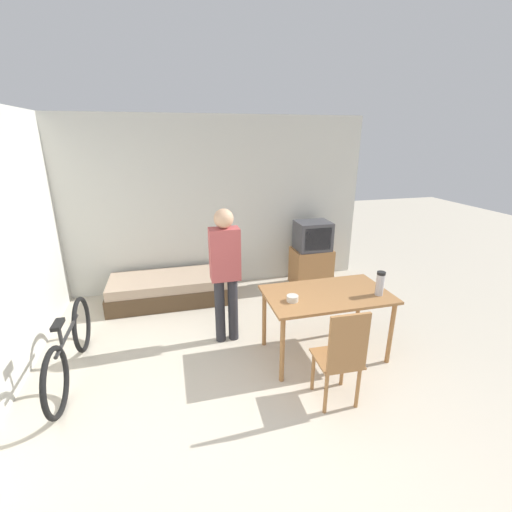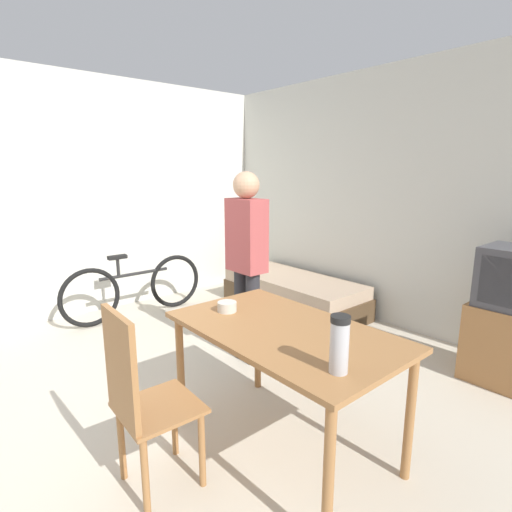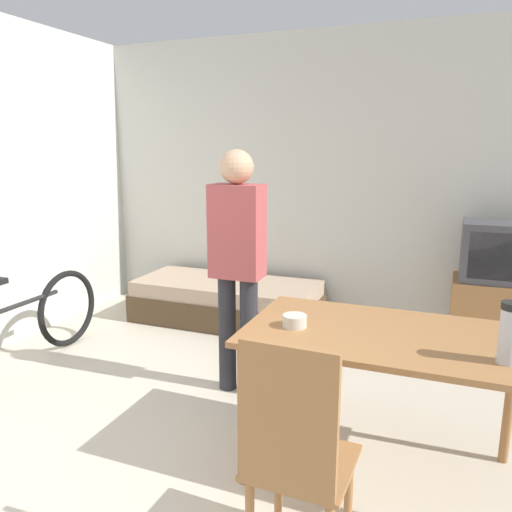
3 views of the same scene
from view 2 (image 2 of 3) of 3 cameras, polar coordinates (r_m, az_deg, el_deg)
The scene contains 10 objects.
ground_plane at distance 3.08m, azimuth -30.33°, elevation -22.03°, with size 20.00×20.00×0.00m, color beige.
wall_back at distance 4.63m, azimuth 15.67°, elevation 7.99°, with size 5.26×0.06×2.70m.
wall_left at distance 5.18m, azimuth -17.17°, elevation 8.29°, with size 0.06×4.49×2.70m.
daybed at distance 4.85m, azimuth 5.33°, elevation -5.35°, with size 1.78×0.78×0.40m.
dining_table at distance 2.36m, azimuth 4.00°, elevation -12.17°, with size 1.36×0.79×0.77m.
wooden_chair at distance 2.19m, azimuth -16.21°, elevation -18.61°, with size 0.41×0.41×1.00m.
bicycle at distance 4.77m, azimuth -16.87°, elevation -4.39°, with size 0.08×1.66×0.74m.
person_standing at distance 3.36m, azimuth -1.36°, elevation 0.24°, with size 0.34×0.22×1.64m.
thermos_flask at distance 1.83m, azimuth 11.85°, elevation -11.88°, with size 0.09×0.09×0.27m.
mate_bowl at distance 2.57m, azimuth -4.16°, elevation -7.23°, with size 0.12×0.12×0.06m.
Camera 2 is at (2.59, -0.31, 1.65)m, focal length 28.00 mm.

